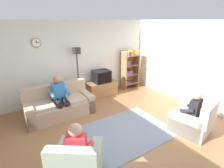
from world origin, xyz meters
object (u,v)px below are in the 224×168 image
object	(u,v)px
tv_stand	(101,88)
armchair_near_window	(78,165)
tv	(102,76)
couch	(60,105)
person_on_couch	(60,95)
person_in_right_armchair	(191,109)
person_in_left_armchair	(78,147)
bookshelf	(129,68)
armchair_near_bookshelf	(192,122)
floor_lamp	(77,60)

from	to	relation	value
tv_stand	armchair_near_window	bearing A→B (deg)	-126.12
tv	couch	bearing A→B (deg)	-161.46
couch	tv	bearing A→B (deg)	18.54
person_on_couch	person_in_right_armchair	bearing A→B (deg)	-44.62
armchair_near_window	person_in_left_armchair	size ratio (longest dim) A/B	1.06
couch	person_in_right_armchair	xyz separation A→B (m)	(2.50, -2.57, 0.29)
tv_stand	person_in_left_armchair	world-z (taller)	person_in_left_armchair
tv_stand	bookshelf	distance (m)	1.46
bookshelf	armchair_near_bookshelf	size ratio (longest dim) A/B	1.53
couch	armchair_near_window	bearing A→B (deg)	-99.92
couch	bookshelf	size ratio (longest dim) A/B	1.20
tv	person_in_right_armchair	size ratio (longest dim) A/B	0.54
armchair_near_bookshelf	tv	bearing A→B (deg)	102.84
tv	person_on_couch	world-z (taller)	person_on_couch
person_in_left_armchair	tv	bearing A→B (deg)	53.65
tv_stand	floor_lamp	xyz separation A→B (m)	(-0.85, 0.10, 1.18)
armchair_near_bookshelf	person_on_couch	distance (m)	3.59
couch	person_in_left_armchair	distance (m)	2.37
tv_stand	person_in_left_armchair	distance (m)	3.66
tv_stand	person_in_left_armchair	xyz separation A→B (m)	(-2.15, -2.94, 0.34)
person_on_couch	person_in_left_armchair	size ratio (longest dim) A/B	1.11
bookshelf	couch	bearing A→B (deg)	-167.52
person_on_couch	armchair_near_bookshelf	bearing A→B (deg)	-45.40
couch	person_on_couch	bearing A→B (deg)	-81.73
tv	bookshelf	world-z (taller)	bookshelf
tv	person_in_left_armchair	xyz separation A→B (m)	(-2.15, -2.92, -0.15)
tv_stand	floor_lamp	size ratio (longest dim) A/B	0.59
armchair_near_bookshelf	person_on_couch	size ratio (longest dim) A/B	0.83
tv	person_on_couch	distance (m)	1.90
floor_lamp	bookshelf	bearing A→B (deg)	-0.74
tv_stand	floor_lamp	distance (m)	1.46
tv_stand	person_on_couch	bearing A→B (deg)	-157.48
floor_lamp	tv	bearing A→B (deg)	-8.22
bookshelf	person_in_left_armchair	xyz separation A→B (m)	(-3.50, -3.01, -0.23)
floor_lamp	person_in_right_armchair	distance (m)	3.74
couch	tv_stand	size ratio (longest dim) A/B	1.73
couch	floor_lamp	distance (m)	1.64
tv_stand	person_in_right_armchair	size ratio (longest dim) A/B	0.98
couch	person_in_right_armchair	distance (m)	3.60
armchair_near_bookshelf	person_in_left_armchair	size ratio (longest dim) A/B	0.92
person_on_couch	person_in_right_armchair	size ratio (longest dim) A/B	1.11
person_on_couch	person_in_left_armchair	xyz separation A→B (m)	(-0.38, -2.21, -0.09)
bookshelf	person_on_couch	distance (m)	3.22
couch	bookshelf	world-z (taller)	bookshelf
floor_lamp	armchair_near_window	bearing A→B (deg)	-113.38
armchair_near_window	armchair_near_bookshelf	world-z (taller)	same
armchair_near_window	person_in_right_armchair	xyz separation A→B (m)	(2.92, -0.17, 0.32)
person_on_couch	armchair_near_window	bearing A→B (deg)	-100.78
couch	armchair_near_bookshelf	bearing A→B (deg)	-46.43
bookshelf	tv	bearing A→B (deg)	-175.97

